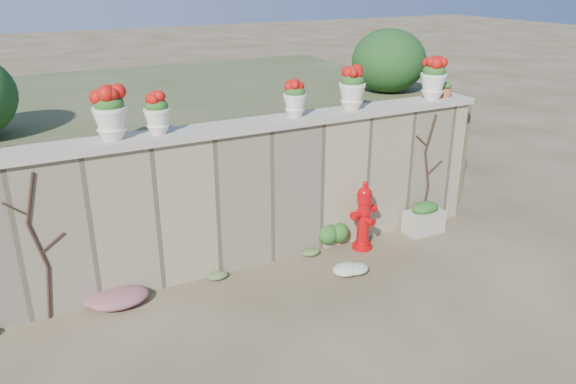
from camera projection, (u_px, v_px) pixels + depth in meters
ground at (302, 324)px, 6.83m from camera, size 80.00×80.00×0.00m
stone_wall at (240, 199)px, 7.94m from camera, size 8.00×0.40×2.00m
wall_cap at (238, 127)px, 7.56m from camera, size 8.10×0.52×0.10m
raised_fill at (173, 143)px, 10.58m from camera, size 9.00×6.00×2.00m
back_shrub_right at (389, 61)px, 9.84m from camera, size 1.30×1.30×1.10m
vine_left at (39, 246)px, 6.60m from camera, size 0.60×0.04×1.91m
vine_right at (427, 169)px, 9.17m from camera, size 0.60×0.04×1.91m
fire_hydrant at (364, 216)px, 8.52m from camera, size 0.48×0.34×1.10m
planter_box at (424, 218)px, 9.18m from camera, size 0.63×0.37×0.53m
green_shrub at (334, 233)px, 8.63m from camera, size 0.55×0.50×0.52m
magenta_clump at (115, 298)px, 7.15m from camera, size 0.95×0.63×0.25m
white_flowers at (352, 268)px, 7.93m from camera, size 0.54×0.43×0.20m
urn_pot_1 at (110, 114)px, 6.71m from camera, size 0.41×0.41×0.64m
urn_pot_2 at (157, 114)px, 6.98m from camera, size 0.33×0.33×0.52m
urn_pot_3 at (295, 99)px, 7.83m from camera, size 0.33×0.33×0.51m
urn_pot_4 at (352, 89)px, 8.22m from camera, size 0.39×0.39×0.62m
urn_pot_5 at (433, 79)px, 8.89m from camera, size 0.41×0.41×0.65m
terracotta_pot at (446, 90)px, 9.09m from camera, size 0.20×0.20×0.24m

